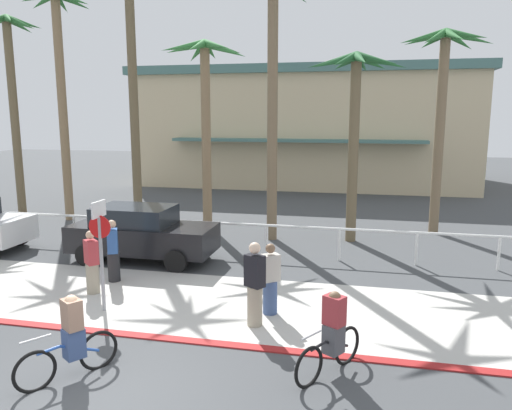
{
  "coord_description": "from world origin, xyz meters",
  "views": [
    {
      "loc": [
        4.16,
        -6.55,
        4.44
      ],
      "look_at": [
        1.34,
        6.0,
        2.1
      ],
      "focal_mm": 35.03,
      "sensor_mm": 36.0,
      "label": 1
    }
  ],
  "objects": [
    {
      "name": "palm_tree_0",
      "position": [
        -11.04,
        12.76,
        6.37
      ],
      "size": [
        3.3,
        3.15,
        8.62
      ],
      "color": "brown",
      "rests_on": "ground"
    },
    {
      "name": "palm_tree_1",
      "position": [
        -8.25,
        12.15,
        6.68
      ],
      "size": [
        3.21,
        2.99,
        9.33
      ],
      "color": "#846B4C",
      "rests_on": "ground"
    },
    {
      "name": "pedestrian_2",
      "position": [
        1.94,
        3.2,
        0.86
      ],
      "size": [
        0.48,
        0.44,
        1.84
      ],
      "color": "gray",
      "rests_on": "ground"
    },
    {
      "name": "pedestrian_0",
      "position": [
        2.13,
        3.91,
        0.75
      ],
      "size": [
        0.48,
        0.45,
        1.64
      ],
      "color": "#384C7A",
      "rests_on": "ground"
    },
    {
      "name": "pedestrian_1",
      "position": [
        -2.46,
        4.22,
        0.75
      ],
      "size": [
        0.47,
        0.46,
        1.63
      ],
      "color": "gray",
      "rests_on": "ground"
    },
    {
      "name": "palm_tree_4",
      "position": [
        0.92,
        10.7,
        6.45
      ],
      "size": [
        3.07,
        3.38,
        9.08
      ],
      "color": "#756047",
      "rests_on": "ground"
    },
    {
      "name": "pedestrian_3",
      "position": [
        -2.39,
        5.18,
        0.78
      ],
      "size": [
        0.43,
        0.47,
        1.7
      ],
      "color": "#232326",
      "rests_on": "ground"
    },
    {
      "name": "palm_tree_2",
      "position": [
        -5.07,
        12.2,
        7.2
      ],
      "size": [
        3.33,
        2.81,
        10.14
      ],
      "color": "brown",
      "rests_on": "ground"
    },
    {
      "name": "palm_tree_3",
      "position": [
        -1.92,
        11.79,
        5.49
      ],
      "size": [
        3.18,
        3.14,
        7.2
      ],
      "color": "#846B4C",
      "rests_on": "ground"
    },
    {
      "name": "cyclist_black_1",
      "position": [
        3.67,
        1.61,
        0.69
      ],
      "size": [
        1.02,
        1.57,
        1.5
      ],
      "color": "black",
      "rests_on": "ground"
    },
    {
      "name": "rail_fence",
      "position": [
        -0.0,
        8.5,
        0.84
      ],
      "size": [
        25.05,
        0.08,
        1.04
      ],
      "color": "white",
      "rests_on": "ground"
    },
    {
      "name": "ground_plane",
      "position": [
        0.0,
        10.0,
        0.0
      ],
      "size": [
        80.0,
        80.0,
        0.0
      ],
      "primitive_type": "plane",
      "color": "#424447"
    },
    {
      "name": "stop_sign_bike_lane",
      "position": [
        -1.61,
        3.25,
        1.68
      ],
      "size": [
        0.52,
        0.56,
        2.56
      ],
      "color": "gray",
      "rests_on": "ground"
    },
    {
      "name": "car_black_1",
      "position": [
        -2.53,
        7.2,
        0.87
      ],
      "size": [
        4.4,
        2.02,
        1.69
      ],
      "color": "black",
      "rests_on": "ground"
    },
    {
      "name": "curb_paint",
      "position": [
        0.0,
        2.2,
        0.01
      ],
      "size": [
        44.0,
        0.24,
        0.03
      ],
      "primitive_type": "cube",
      "color": "maroon",
      "rests_on": "ground"
    },
    {
      "name": "cyclist_blue_0",
      "position": [
        -0.63,
        0.47,
        0.69
      ],
      "size": [
        1.08,
        1.53,
        1.5
      ],
      "color": "black",
      "rests_on": "ground"
    },
    {
      "name": "sidewalk_strip",
      "position": [
        0.0,
        4.2,
        0.01
      ],
      "size": [
        44.0,
        4.0,
        0.02
      ],
      "primitive_type": "cube",
      "color": "beige",
      "rests_on": "ground"
    },
    {
      "name": "building_backdrop",
      "position": [
        0.13,
        27.62,
        3.66
      ],
      "size": [
        21.0,
        12.66,
        7.28
      ],
      "color": "beige",
      "rests_on": "ground"
    },
    {
      "name": "palm_tree_5",
      "position": [
        3.65,
        11.08,
        5.14
      ],
      "size": [
        3.48,
        3.8,
        6.53
      ],
      "color": "brown",
      "rests_on": "ground"
    },
    {
      "name": "palm_tree_6",
      "position": [
        6.69,
        13.03,
        5.78
      ],
      "size": [
        3.35,
        3.38,
        7.48
      ],
      "color": "#756047",
      "rests_on": "ground"
    }
  ]
}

